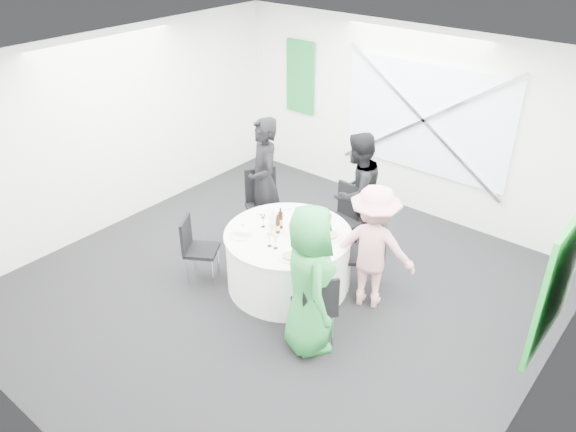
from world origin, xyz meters
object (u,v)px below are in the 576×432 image
Objects in this scene: chair_back_right at (372,248)px; clear_water_bottle at (273,224)px; banquet_table at (288,259)px; person_man_back at (356,192)px; chair_back at (344,215)px; green_water_bottle at (303,228)px; person_woman_pink at (373,248)px; chair_back_left at (263,199)px; person_woman_green at (309,280)px; chair_front_right at (317,305)px; chair_front_left at (195,244)px; person_man_back_left at (264,182)px.

clear_water_bottle reaches higher than chair_back_right.
banquet_table is 0.92× the size of person_man_back.
banquet_table is 1.58× the size of chair_back.
person_man_back is at bearing 92.41° from green_water_bottle.
clear_water_bottle is (-0.33, -0.17, -0.00)m from green_water_bottle.
banquet_table is 1.00× the size of person_woman_pink.
banquet_table is 1.23m from chair_back_left.
person_woman_pink is at bearing 47.91° from person_man_back.
person_woman_green reaches higher than clear_water_bottle.
chair_back is at bearing -27.72° from person_woman_green.
chair_front_right is 3.00× the size of green_water_bottle.
chair_back_right is (0.71, -0.45, -0.02)m from chair_back.
chair_front_left is 1.42m from green_water_bottle.
banquet_table is 1.18m from chair_front_left.
chair_back_right is at bearing 33.38° from person_man_back_left.
chair_front_left is at bearing -92.97° from chair_back_right.
person_man_back_left reaches higher than person_woman_green.
person_man_back is at bearing -30.78° from person_woman_green.
chair_back_left is at bearing -172.72° from person_man_back_left.
green_water_bottle is at bearing -91.90° from chair_front_left.
person_woman_green is at bearing 25.99° from person_man_back.
chair_front_left is at bearing -117.48° from chair_back.
person_man_back is 1.23m from green_water_bottle.
person_woman_green reaches higher than chair_back_right.
person_man_back is at bearing 64.78° from person_man_back_left.
green_water_bottle is at bearing 0.31° from person_woman_pink.
banquet_table is 1.10m from chair_back.
person_woman_green is (1.86, -0.08, 0.35)m from chair_front_left.
banquet_table is 1.21m from person_woman_green.
person_woman_green is (0.73, -1.99, 0.01)m from person_man_back.
person_woman_pink reaches higher than chair_back_left.
clear_water_bottle is at bearing -96.44° from chair_back.
chair_front_left is at bearing 6.47° from person_woman_pink.
person_woman_green reaches higher than person_man_back.
person_man_back_left reaches higher than chair_back_left.
person_woman_green is at bearing -124.40° from chair_front_left.
chair_back_left is 3.39× the size of green_water_bottle.
chair_back_right is at bearing -48.69° from person_woman_green.
person_woman_pink is (0.88, -0.72, 0.20)m from chair_back.
person_man_back is at bearing -67.82° from person_woman_pink.
chair_front_left is 2.84× the size of clear_water_bottle.
green_water_bottle is (1.18, 0.69, 0.38)m from chair_front_left.
chair_back is 0.63× the size of person_woman_pink.
chair_front_left is at bearing -24.68° from person_man_back.
chair_back_left reaches higher than chair_back_right.
chair_back is 1.18m from chair_back_left.
chair_back_right is 1.05× the size of chair_front_right.
person_man_back is (0.03, 0.22, 0.26)m from chair_back.
green_water_bottle reaches higher than banquet_table.
person_woman_green is (1.87, -1.37, 0.25)m from chair_back_left.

